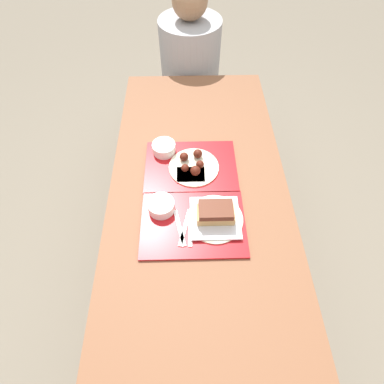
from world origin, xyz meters
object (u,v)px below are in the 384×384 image
Objects in this scene: brisket_sandwich_plate at (215,215)px; person_seated_across at (190,58)px; bowl_coleslaw_near at (161,205)px; bowl_coleslaw_far at (164,147)px; tray_near at (193,223)px; wings_plate_far at (193,165)px; tray_far at (191,166)px.

person_seated_across reaches higher than brisket_sandwich_plate.
person_seated_across reaches higher than bowl_coleslaw_near.
bowl_coleslaw_near is 0.15× the size of person_seated_across.
person_seated_across reaches higher than bowl_coleslaw_far.
bowl_coleslaw_far is 0.88m from person_seated_across.
tray_near is at bearing -90.56° from person_seated_across.
tray_near is 1.83× the size of wings_plate_far.
wings_plate_far is at bearing -45.19° from tray_far.
tray_near is 3.82× the size of bowl_coleslaw_near.
bowl_coleslaw_far is at bearing 107.95° from tray_near.
tray_far is 1.83× the size of wings_plate_far.
tray_near is 3.82× the size of bowl_coleslaw_far.
person_seated_across is (0.14, 1.21, -0.05)m from bowl_coleslaw_near.
brisket_sandwich_plate is 0.99× the size of wings_plate_far.
brisket_sandwich_plate is at bearing -72.48° from tray_far.
bowl_coleslaw_near is 1.21m from person_seated_across.
bowl_coleslaw_near is 0.33m from bowl_coleslaw_far.
person_seated_across is at bearing 93.54° from brisket_sandwich_plate.
brisket_sandwich_plate is (0.09, 0.02, 0.04)m from tray_near.
bowl_coleslaw_near is 0.48× the size of wings_plate_far.
person_seated_across is (-0.08, 1.26, -0.05)m from brisket_sandwich_plate.
bowl_coleslaw_near is at bearing -121.44° from wings_plate_far.
tray_far is at bearing 61.97° from bowl_coleslaw_near.
wings_plate_far reaches higher than tray_near.
wings_plate_far reaches higher than bowl_coleslaw_far.
tray_near is 1.84× the size of brisket_sandwich_plate.
bowl_coleslaw_near is 0.27m from wings_plate_far.
brisket_sandwich_plate is (0.09, -0.30, 0.04)m from tray_far.
bowl_coleslaw_far is at bearing -99.34° from person_seated_across.
bowl_coleslaw_near is at bearing -90.11° from bowl_coleslaw_far.
bowl_coleslaw_near is 0.23m from brisket_sandwich_plate.
wings_plate_far reaches higher than bowl_coleslaw_near.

